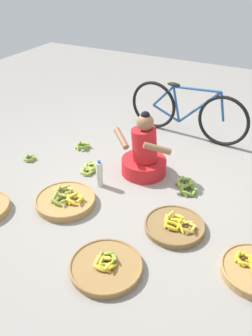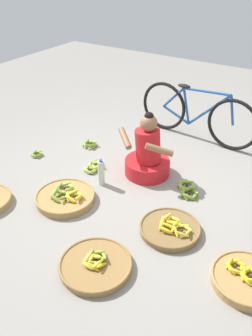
{
  "view_description": "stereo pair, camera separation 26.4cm",
  "coord_description": "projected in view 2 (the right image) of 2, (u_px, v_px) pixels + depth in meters",
  "views": [
    {
      "loc": [
        1.41,
        -2.91,
        2.29
      ],
      "look_at": [
        0.0,
        -0.2,
        0.35
      ],
      "focal_mm": 38.12,
      "sensor_mm": 36.0,
      "label": 1
    },
    {
      "loc": [
        1.64,
        -2.78,
        2.29
      ],
      "look_at": [
        0.0,
        -0.2,
        0.35
      ],
      "focal_mm": 38.12,
      "sensor_mm": 36.0,
      "label": 2
    }
  ],
  "objects": [
    {
      "name": "banana_basket_back_center",
      "position": [
        247.0,
        279.0,
        2.81
      ],
      "size": [
        0.57,
        0.57,
        0.15
      ],
      "color": "#A87F47",
      "rests_on": "ground"
    },
    {
      "name": "loose_bananas_mid_right",
      "position": [
        188.0,
        189.0,
        3.85
      ],
      "size": [
        0.31,
        0.35,
        0.1
      ],
      "color": "#8CAD38",
      "rests_on": "ground"
    },
    {
      "name": "banana_basket_front_center",
      "position": [
        65.0,
        197.0,
        3.71
      ],
      "size": [
        0.62,
        0.62,
        0.15
      ],
      "color": "#A87F47",
      "rests_on": "ground"
    },
    {
      "name": "banana_basket_back_left",
      "position": [
        170.0,
        228.0,
        3.31
      ],
      "size": [
        0.57,
        0.57,
        0.13
      ],
      "color": "brown",
      "rests_on": "ground"
    },
    {
      "name": "banana_basket_front_left",
      "position": [
        96.0,
        265.0,
        2.94
      ],
      "size": [
        0.61,
        0.61,
        0.13
      ],
      "color": "olive",
      "rests_on": "ground"
    },
    {
      "name": "loose_bananas_back_right",
      "position": [
        90.0,
        144.0,
        4.72
      ],
      "size": [
        0.22,
        0.22,
        0.09
      ],
      "color": "olive",
      "rests_on": "ground"
    },
    {
      "name": "loose_bananas_mid_left",
      "position": [
        94.0,
        166.0,
        4.26
      ],
      "size": [
        0.22,
        0.31,
        0.1
      ],
      "color": "#9EB747",
      "rests_on": "ground"
    },
    {
      "name": "ground_plane",
      "position": [
        136.0,
        186.0,
        3.95
      ],
      "size": [
        10.0,
        10.0,
        0.0
      ],
      "primitive_type": "plane",
      "color": "gray"
    },
    {
      "name": "loose_bananas_near_vendor",
      "position": [
        37.0,
        154.0,
        4.51
      ],
      "size": [
        0.16,
        0.17,
        0.06
      ],
      "color": "olive",
      "rests_on": "ground"
    },
    {
      "name": "vendor_woman_front",
      "position": [
        147.0,
        155.0,
        4.04
      ],
      "size": [
        0.74,
        0.52,
        0.77
      ],
      "color": "red",
      "rests_on": "ground"
    },
    {
      "name": "bicycle_leaning",
      "position": [
        196.0,
        114.0,
        4.74
      ],
      "size": [
        1.7,
        0.18,
        0.73
      ],
      "color": "black",
      "rests_on": "ground"
    },
    {
      "name": "water_bottle",
      "position": [
        101.0,
        173.0,
        3.91
      ],
      "size": [
        0.07,
        0.07,
        0.32
      ],
      "color": "silver",
      "rests_on": "ground"
    }
  ]
}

